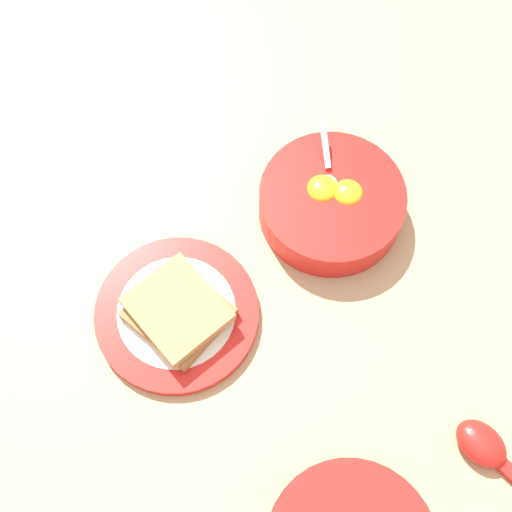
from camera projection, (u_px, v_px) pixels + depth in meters
The scene contains 5 objects.
ground_plane at pixel (264, 424), 0.80m from camera, with size 3.00×3.00×0.00m, color tan.
egg_bowl at pixel (331, 203), 0.88m from camera, with size 0.18×0.18×0.08m.
toast_plate at pixel (177, 313), 0.84m from camera, with size 0.19×0.19×0.01m.
toast_sandwich at pixel (176, 313), 0.82m from camera, with size 0.12×0.11×0.03m.
soup_spoon at pixel (491, 453), 0.77m from camera, with size 0.16×0.05×0.03m.
Camera 1 is at (0.11, -0.10, 0.81)m, focal length 50.00 mm.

